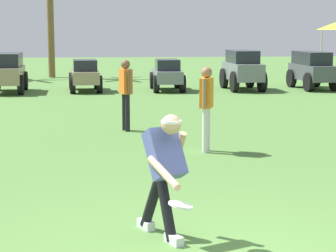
{
  "coord_description": "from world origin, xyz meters",
  "views": [
    {
      "loc": [
        -0.87,
        -6.2,
        2.33
      ],
      "look_at": [
        -0.12,
        2.91,
        0.9
      ],
      "focal_mm": 70.0,
      "sensor_mm": 36.0,
      "label": 1
    }
  ],
  "objects_px": {
    "parked_car_slot_f": "(242,69)",
    "parked_car_slot_e": "(167,74)",
    "parked_car_slot_d": "(85,75)",
    "teammate_near_sideline": "(126,88)",
    "parked_car_slot_g": "(312,69)",
    "teammate_midfield": "(206,101)",
    "palm_tree_right_of_centre": "(50,4)",
    "parked_car_slot_c": "(8,71)",
    "frisbee_in_flight": "(181,205)",
    "frisbee_thrower": "(164,169)"
  },
  "relations": [
    {
      "from": "teammate_midfield",
      "to": "parked_car_slot_f",
      "type": "bearing_deg",
      "value": 75.58
    },
    {
      "from": "frisbee_thrower",
      "to": "teammate_near_sideline",
      "type": "distance_m",
      "value": 7.37
    },
    {
      "from": "parked_car_slot_c",
      "to": "parked_car_slot_d",
      "type": "distance_m",
      "value": 2.6
    },
    {
      "from": "frisbee_in_flight",
      "to": "parked_car_slot_f",
      "type": "bearing_deg",
      "value": 76.83
    },
    {
      "from": "parked_car_slot_e",
      "to": "parked_car_slot_g",
      "type": "xyz_separation_m",
      "value": [
        5.25,
        0.12,
        0.16
      ]
    },
    {
      "from": "teammate_midfield",
      "to": "parked_car_slot_g",
      "type": "bearing_deg",
      "value": 64.29
    },
    {
      "from": "parked_car_slot_f",
      "to": "palm_tree_right_of_centre",
      "type": "distance_m",
      "value": 9.82
    },
    {
      "from": "frisbee_thrower",
      "to": "parked_car_slot_f",
      "type": "xyz_separation_m",
      "value": [
        4.02,
        16.05,
        -0.05
      ]
    },
    {
      "from": "parked_car_slot_f",
      "to": "parked_car_slot_g",
      "type": "bearing_deg",
      "value": 2.58
    },
    {
      "from": "parked_car_slot_d",
      "to": "parked_car_slot_e",
      "type": "bearing_deg",
      "value": -0.18
    },
    {
      "from": "parked_car_slot_d",
      "to": "parked_car_slot_f",
      "type": "height_order",
      "value": "parked_car_slot_f"
    },
    {
      "from": "teammate_midfield",
      "to": "palm_tree_right_of_centre",
      "type": "xyz_separation_m",
      "value": [
        -4.39,
        17.32,
        2.23
      ]
    },
    {
      "from": "teammate_near_sideline",
      "to": "parked_car_slot_e",
      "type": "distance_m",
      "value": 8.83
    },
    {
      "from": "parked_car_slot_f",
      "to": "parked_car_slot_e",
      "type": "bearing_deg",
      "value": -179.81
    },
    {
      "from": "parked_car_slot_d",
      "to": "parked_car_slot_c",
      "type": "bearing_deg",
      "value": -175.59
    },
    {
      "from": "frisbee_in_flight",
      "to": "parked_car_slot_c",
      "type": "distance_m",
      "value": 17.06
    },
    {
      "from": "teammate_near_sideline",
      "to": "parked_car_slot_g",
      "type": "relative_size",
      "value": 0.63
    },
    {
      "from": "parked_car_slot_c",
      "to": "frisbee_in_flight",
      "type": "bearing_deg",
      "value": -75.63
    },
    {
      "from": "frisbee_thrower",
      "to": "parked_car_slot_f",
      "type": "height_order",
      "value": "parked_car_slot_f"
    },
    {
      "from": "frisbee_in_flight",
      "to": "parked_car_slot_f",
      "type": "relative_size",
      "value": 0.11
    },
    {
      "from": "parked_car_slot_c",
      "to": "parked_car_slot_e",
      "type": "bearing_deg",
      "value": 2.0
    },
    {
      "from": "frisbee_in_flight",
      "to": "palm_tree_right_of_centre",
      "type": "relative_size",
      "value": 0.05
    },
    {
      "from": "teammate_near_sideline",
      "to": "frisbee_thrower",
      "type": "bearing_deg",
      "value": -87.86
    },
    {
      "from": "teammate_midfield",
      "to": "parked_car_slot_c",
      "type": "bearing_deg",
      "value": 115.62
    },
    {
      "from": "parked_car_slot_d",
      "to": "parked_car_slot_e",
      "type": "height_order",
      "value": "same"
    },
    {
      "from": "palm_tree_right_of_centre",
      "to": "teammate_midfield",
      "type": "bearing_deg",
      "value": -75.77
    },
    {
      "from": "parked_car_slot_d",
      "to": "parked_car_slot_e",
      "type": "distance_m",
      "value": 2.87
    },
    {
      "from": "teammate_near_sideline",
      "to": "parked_car_slot_d",
      "type": "bearing_deg",
      "value": 98.24
    },
    {
      "from": "parked_car_slot_d",
      "to": "teammate_near_sideline",
      "type": "bearing_deg",
      "value": -81.76
    },
    {
      "from": "parked_car_slot_c",
      "to": "parked_car_slot_g",
      "type": "relative_size",
      "value": 0.99
    },
    {
      "from": "teammate_near_sideline",
      "to": "parked_car_slot_d",
      "type": "xyz_separation_m",
      "value": [
        -1.26,
        8.69,
        -0.38
      ]
    },
    {
      "from": "palm_tree_right_of_centre",
      "to": "parked_car_slot_g",
      "type": "bearing_deg",
      "value": -31.46
    },
    {
      "from": "teammate_near_sideline",
      "to": "parked_car_slot_g",
      "type": "distance_m",
      "value": 11.16
    },
    {
      "from": "parked_car_slot_e",
      "to": "parked_car_slot_f",
      "type": "relative_size",
      "value": 0.92
    },
    {
      "from": "teammate_near_sideline",
      "to": "parked_car_slot_e",
      "type": "bearing_deg",
      "value": 79.46
    },
    {
      "from": "parked_car_slot_g",
      "to": "palm_tree_right_of_centre",
      "type": "height_order",
      "value": "palm_tree_right_of_centre"
    },
    {
      "from": "teammate_midfield",
      "to": "teammate_near_sideline",
      "type": "bearing_deg",
      "value": 119.54
    },
    {
      "from": "parked_car_slot_c",
      "to": "parked_car_slot_e",
      "type": "xyz_separation_m",
      "value": [
        5.46,
        0.19,
        -0.16
      ]
    },
    {
      "from": "parked_car_slot_g",
      "to": "parked_car_slot_d",
      "type": "bearing_deg",
      "value": -179.19
    },
    {
      "from": "parked_car_slot_e",
      "to": "palm_tree_right_of_centre",
      "type": "relative_size",
      "value": 0.44
    },
    {
      "from": "teammate_midfield",
      "to": "palm_tree_right_of_centre",
      "type": "bearing_deg",
      "value": 104.23
    },
    {
      "from": "parked_car_slot_c",
      "to": "parked_car_slot_g",
      "type": "distance_m",
      "value": 10.72
    },
    {
      "from": "parked_car_slot_d",
      "to": "palm_tree_right_of_centre",
      "type": "distance_m",
      "value": 6.88
    },
    {
      "from": "parked_car_slot_c",
      "to": "teammate_midfield",
      "type": "bearing_deg",
      "value": -64.38
    },
    {
      "from": "frisbee_thrower",
      "to": "parked_car_slot_e",
      "type": "height_order",
      "value": "frisbee_thrower"
    },
    {
      "from": "frisbee_thrower",
      "to": "frisbee_in_flight",
      "type": "distance_m",
      "value": 0.72
    },
    {
      "from": "frisbee_in_flight",
      "to": "parked_car_slot_g",
      "type": "height_order",
      "value": "parked_car_slot_g"
    },
    {
      "from": "teammate_midfield",
      "to": "parked_car_slot_g",
      "type": "distance_m",
      "value": 12.55
    },
    {
      "from": "parked_car_slot_f",
      "to": "palm_tree_right_of_centre",
      "type": "bearing_deg",
      "value": 139.84
    },
    {
      "from": "parked_car_slot_c",
      "to": "palm_tree_right_of_centre",
      "type": "bearing_deg",
      "value": 82.12
    }
  ]
}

